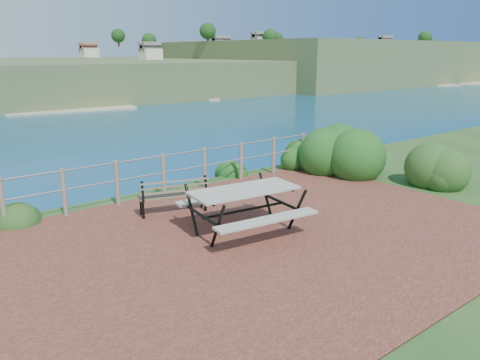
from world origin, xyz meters
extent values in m
cube|color=brown|center=(0.00, 0.00, 0.00)|extent=(10.00, 7.00, 0.12)
cylinder|color=#6B5B4C|center=(-3.45, 3.35, 0.52)|extent=(0.10, 0.10, 1.00)
cylinder|color=#6B5B4C|center=(-2.30, 3.35, 0.52)|extent=(0.10, 0.10, 1.00)
cylinder|color=#6B5B4C|center=(-1.15, 3.35, 0.52)|extent=(0.10, 0.10, 1.00)
cylinder|color=#6B5B4C|center=(0.00, 3.35, 0.52)|extent=(0.10, 0.10, 1.00)
cylinder|color=#6B5B4C|center=(1.15, 3.35, 0.52)|extent=(0.10, 0.10, 1.00)
cylinder|color=#6B5B4C|center=(2.30, 3.35, 0.52)|extent=(0.10, 0.10, 1.00)
cylinder|color=#6B5B4C|center=(3.45, 3.35, 0.52)|extent=(0.10, 0.10, 1.00)
cylinder|color=#6B5B4C|center=(4.60, 3.35, 0.52)|extent=(0.10, 0.10, 1.00)
cylinder|color=slate|center=(0.00, 3.35, 0.97)|extent=(9.40, 0.04, 0.04)
cylinder|color=slate|center=(0.00, 3.35, 0.57)|extent=(9.40, 0.04, 0.04)
cube|color=#44552A|center=(140.00, 210.00, -6.00)|extent=(260.00, 180.00, 12.00)
cube|color=#44552A|center=(200.00, 170.00, -2.00)|extent=(160.00, 120.00, 20.00)
cube|color=#CEB68C|center=(130.00, 125.00, -11.75)|extent=(209.53, 114.73, 0.50)
cube|color=#9E9A8E|center=(0.02, 0.36, 0.84)|extent=(2.09, 1.06, 0.04)
cube|color=#9E9A8E|center=(0.02, 0.36, 0.51)|extent=(2.02, 0.53, 0.04)
cube|color=#9E9A8E|center=(0.02, 0.36, 0.51)|extent=(2.02, 0.53, 0.04)
cylinder|color=black|center=(0.02, 0.36, 0.45)|extent=(1.71, 0.26, 0.05)
cube|color=brown|center=(-0.46, 2.13, 0.41)|extent=(1.46, 0.75, 0.03)
cube|color=brown|center=(-0.46, 2.13, 0.66)|extent=(1.39, 0.51, 0.32)
cube|color=black|center=(-0.46, 2.13, 0.21)|extent=(0.06, 0.06, 0.39)
cube|color=black|center=(-0.46, 2.13, 0.21)|extent=(0.06, 0.06, 0.39)
cube|color=black|center=(-0.46, 2.13, 0.21)|extent=(0.06, 0.06, 0.39)
cube|color=black|center=(-0.46, 2.13, 0.21)|extent=(0.06, 0.06, 0.39)
ellipsoid|color=#164916|center=(5.15, 2.08, 0.00)|extent=(1.57, 1.57, 2.22)
ellipsoid|color=#1E481B|center=(5.85, -0.30, 0.00)|extent=(1.35, 1.35, 1.91)
ellipsoid|color=#164916|center=(4.53, 3.36, 0.00)|extent=(0.99, 0.99, 1.42)
ellipsoid|color=#1E481B|center=(-3.03, 3.68, 0.00)|extent=(0.88, 0.88, 0.67)
ellipsoid|color=#164916|center=(2.45, 4.12, 0.00)|extent=(0.85, 0.85, 0.62)
camera|label=1|loc=(-5.09, -6.06, 3.29)|focal=35.00mm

